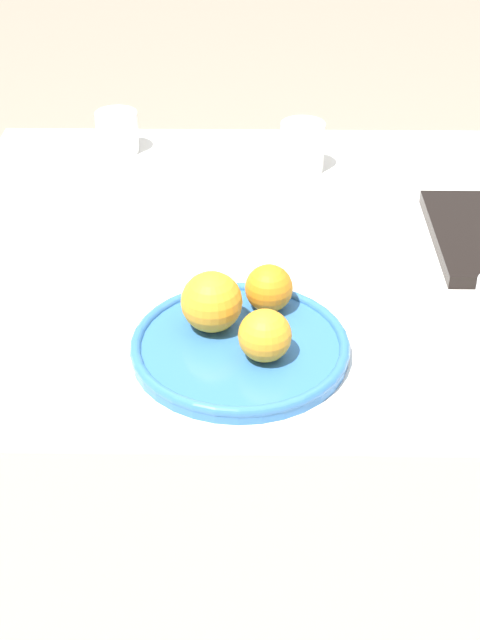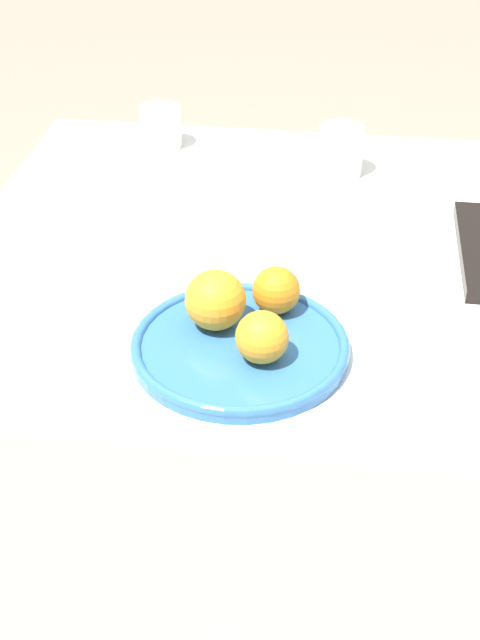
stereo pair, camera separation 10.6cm
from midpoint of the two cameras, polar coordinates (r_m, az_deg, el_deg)
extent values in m
plane|color=gray|center=(1.80, 1.91, -16.72)|extent=(12.00, 12.00, 0.00)
cube|color=silver|center=(1.53, 2.18, -7.81)|extent=(1.11, 0.88, 0.76)
cylinder|color=#336BAD|center=(1.08, -2.80, -1.95)|extent=(0.26, 0.26, 0.01)
torus|color=#336BAD|center=(1.08, -2.81, -1.64)|extent=(0.27, 0.27, 0.01)
sphere|color=orange|center=(1.04, -1.31, -1.11)|extent=(0.06, 0.06, 0.06)
sphere|color=orange|center=(1.09, -4.61, 1.07)|extent=(0.08, 0.08, 0.08)
sphere|color=orange|center=(1.12, -0.83, 1.96)|extent=(0.06, 0.06, 0.06)
cylinder|color=white|center=(1.52, 2.00, 10.98)|extent=(0.07, 0.07, 0.08)
cylinder|color=white|center=(1.62, -9.76, 11.72)|extent=(0.07, 0.07, 0.07)
camera|label=1|loc=(0.05, -92.86, -1.98)|focal=50.00mm
camera|label=2|loc=(0.05, 87.14, 1.98)|focal=50.00mm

